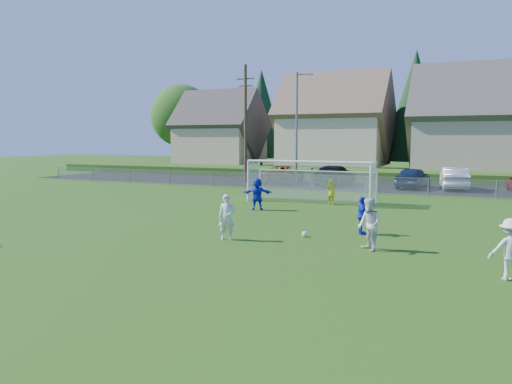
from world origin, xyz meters
TOP-DOWN VIEW (x-y plane):
  - ground at (0.00, 0.00)m, footprint 160.00×160.00m
  - asphalt_lot at (0.00, 27.50)m, footprint 60.00×60.00m
  - grass_embankment at (0.00, 35.00)m, footprint 70.00×6.00m
  - soccer_ball at (2.97, 5.94)m, footprint 0.22×0.22m
  - player_white_a at (0.50, 4.23)m, footprint 0.72×0.60m
  - player_white_b at (5.68, 4.60)m, footprint 1.06×1.09m
  - player_white_c at (9.80, 2.60)m, footprint 1.19×0.86m
  - player_blue_a at (4.85, 7.34)m, footprint 0.71×0.95m
  - player_blue_b at (-1.64, 11.83)m, footprint 1.65×0.98m
  - goalkeeper at (1.32, 15.50)m, footprint 0.61×0.49m
  - car_c at (-5.94, 27.07)m, footprint 2.98×5.64m
  - car_d at (-1.69, 27.37)m, footprint 2.64×5.65m
  - car_e at (4.43, 27.22)m, footprint 2.41×4.90m
  - car_f at (7.31, 27.53)m, footprint 2.38×5.16m
  - soccer_goal at (0.00, 16.05)m, footprint 7.42×1.90m
  - chainlink_fence at (0.00, 22.00)m, footprint 52.06×0.06m
  - streetlight at (-4.45, 26.00)m, footprint 1.38×0.18m
  - utility_pole at (-9.50, 27.00)m, footprint 1.60×0.26m
  - houses_row at (1.97, 42.46)m, footprint 53.90×11.45m
  - tree_row at (1.04, 48.74)m, footprint 65.98×12.36m

SIDE VIEW (x-z plane):
  - ground at x=0.00m, z-range 0.00..0.00m
  - asphalt_lot at x=0.00m, z-range 0.01..0.01m
  - soccer_ball at x=2.97m, z-range 0.00..0.22m
  - grass_embankment at x=0.00m, z-range 0.00..0.80m
  - chainlink_fence at x=0.00m, z-range 0.03..1.23m
  - goalkeeper at x=1.32m, z-range 0.00..1.47m
  - player_blue_a at x=4.85m, z-range 0.00..1.49m
  - car_c at x=-5.94m, z-range 0.00..1.51m
  - car_d at x=-1.69m, z-range 0.00..1.60m
  - car_e at x=4.43m, z-range 0.00..1.61m
  - car_f at x=7.31m, z-range 0.00..1.64m
  - player_white_c at x=9.80m, z-range 0.00..1.66m
  - player_white_a at x=0.50m, z-range 0.00..1.70m
  - player_blue_b at x=-1.64m, z-range 0.00..1.70m
  - player_white_b at x=5.68m, z-range 0.00..1.77m
  - soccer_goal at x=0.00m, z-range 0.38..2.88m
  - streetlight at x=-4.45m, z-range 0.34..9.34m
  - utility_pole at x=-9.50m, z-range 0.15..10.15m
  - tree_row at x=1.04m, z-range 0.01..13.81m
  - houses_row at x=1.97m, z-range 0.69..13.97m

